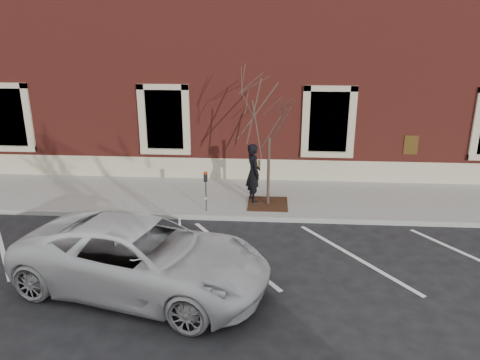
# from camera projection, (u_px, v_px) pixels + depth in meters

# --- Properties ---
(ground) EXTENTS (120.00, 120.00, 0.00)m
(ground) POSITION_uv_depth(u_px,v_px,m) (239.00, 220.00, 14.51)
(ground) COLOR #28282B
(ground) RESTS_ON ground
(sidewalk_near) EXTENTS (40.00, 3.50, 0.15)m
(sidewalk_near) POSITION_uv_depth(u_px,v_px,m) (242.00, 197.00, 16.14)
(sidewalk_near) COLOR #A8A39D
(sidewalk_near) RESTS_ON ground
(curb_near) EXTENTS (40.00, 0.12, 0.15)m
(curb_near) POSITION_uv_depth(u_px,v_px,m) (239.00, 218.00, 14.44)
(curb_near) COLOR #9E9E99
(curb_near) RESTS_ON ground
(parking_stripes) EXTENTS (28.00, 4.40, 0.01)m
(parking_stripes) POSITION_uv_depth(u_px,v_px,m) (233.00, 253.00, 12.43)
(parking_stripes) COLOR silver
(parking_stripes) RESTS_ON ground
(building_civic) EXTENTS (40.00, 8.62, 8.00)m
(building_civic) POSITION_uv_depth(u_px,v_px,m) (251.00, 65.00, 20.53)
(building_civic) COLOR maroon
(building_civic) RESTS_ON ground
(man) EXTENTS (0.69, 0.83, 1.96)m
(man) POSITION_uv_depth(u_px,v_px,m) (253.00, 173.00, 15.30)
(man) COLOR black
(man) RESTS_ON sidewalk_near
(parking_meter) EXTENTS (0.12, 0.09, 1.29)m
(parking_meter) POSITION_uv_depth(u_px,v_px,m) (206.00, 184.00, 14.51)
(parking_meter) COLOR #595B60
(parking_meter) RESTS_ON sidewalk_near
(tree_grate) EXTENTS (1.29, 1.29, 0.03)m
(tree_grate) POSITION_uv_depth(u_px,v_px,m) (268.00, 204.00, 15.32)
(tree_grate) COLOR #402214
(tree_grate) RESTS_ON sidewalk_near
(sapling) EXTENTS (2.46, 2.46, 4.10)m
(sapling) POSITION_uv_depth(u_px,v_px,m) (270.00, 118.00, 14.40)
(sapling) COLOR #423428
(sapling) RESTS_ON sidewalk_near
(white_truck) EXTENTS (6.30, 4.04, 1.62)m
(white_truck) POSITION_uv_depth(u_px,v_px,m) (142.00, 257.00, 10.54)
(white_truck) COLOR silver
(white_truck) RESTS_ON ground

